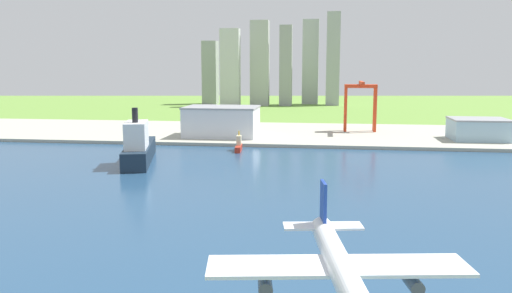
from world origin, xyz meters
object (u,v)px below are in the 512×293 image
Objects in this scene: cargo_ship at (139,147)px; tugboat_small at (239,145)px; warehouse_main at (222,121)px; warehouse_annex at (478,129)px; airplane_landing at (340,268)px; port_crane_red at (361,95)px.

tugboat_small is at bearing 44.91° from cargo_ship.
warehouse_main is 1.38× the size of warehouse_annex.
port_crane_red is at bearing 86.11° from airplane_landing.
cargo_ship reaches higher than tugboat_small.
warehouse_annex is at bearing 26.59° from cargo_ship.
port_crane_red is at bearing 22.28° from warehouse_main.
warehouse_main is (-82.78, 326.57, -16.10)m from airplane_landing.
cargo_ship is (-110.88, 221.61, -20.89)m from airplane_landing.
tugboat_small is (-60.18, 272.14, -26.36)m from airplane_landing.
warehouse_main is (28.10, 104.96, 4.80)m from cargo_ship.
cargo_ship is 1.30× the size of warehouse_main.
port_crane_red is at bearing 49.12° from tugboat_small.
port_crane_red reaches higher than airplane_landing.
cargo_ship is 108.76m from warehouse_main.
warehouse_main is at bearing -157.72° from port_crane_red.
airplane_landing is at bearing -93.89° from port_crane_red.
airplane_landing reaches higher than warehouse_main.
cargo_ship reaches higher than warehouse_annex.
port_crane_red is 94.89m from warehouse_annex.
port_crane_red reaches higher than warehouse_annex.
port_crane_red is at bearing 154.83° from warehouse_annex.
cargo_ship is 1.80× the size of warehouse_annex.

